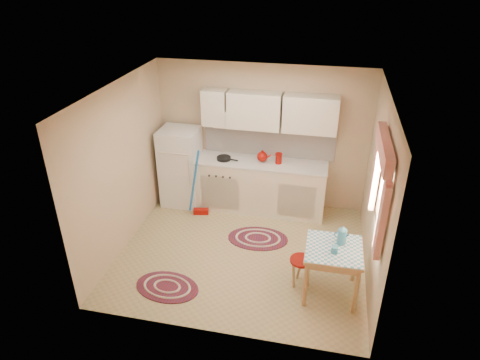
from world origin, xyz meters
name	(u,v)px	position (x,y,z in m)	size (l,w,h in m)	color
room_shell	(257,151)	(0.16, 0.24, 1.60)	(3.64, 3.60, 2.52)	tan
fridge	(181,167)	(-1.37, 1.25, 0.70)	(0.65, 0.60, 1.40)	white
broom	(200,184)	(-0.93, 0.90, 0.60)	(0.28, 0.12, 1.20)	blue
base_cabinets	(259,187)	(0.02, 1.30, 0.44)	(2.25, 0.60, 0.88)	silver
countertop	(260,163)	(0.02, 1.30, 0.90)	(2.27, 0.62, 0.04)	beige
frying_pan	(224,158)	(-0.59, 1.25, 0.94)	(0.24, 0.24, 0.05)	black
red_kettle	(262,157)	(0.06, 1.30, 1.02)	(0.20, 0.18, 0.20)	#8F0B05
red_canister	(279,159)	(0.34, 1.30, 1.00)	(0.11, 0.11, 0.16)	#8F0B05
table	(331,271)	(1.31, -0.61, 0.36)	(0.72, 0.72, 0.72)	tan
stool	(300,272)	(0.91, -0.53, 0.21)	(0.31, 0.31, 0.42)	#8F0B05
coffee_pot	(342,235)	(1.40, -0.49, 0.86)	(0.14, 0.12, 0.29)	teal
mug	(335,250)	(1.32, -0.71, 0.77)	(0.08, 0.08, 0.10)	teal
rug_center	(258,238)	(0.17, 0.38, 0.01)	(0.96, 0.64, 0.02)	maroon
rug_left	(167,287)	(-0.84, -0.99, 0.01)	(0.90, 0.60, 0.02)	maroon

